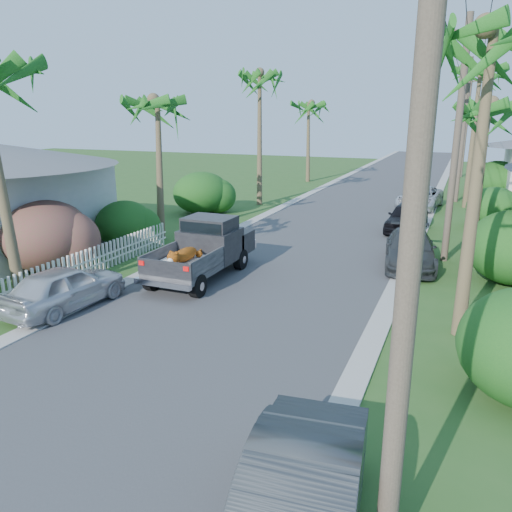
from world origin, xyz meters
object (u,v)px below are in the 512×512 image
at_px(parked_car_rf, 407,217).
at_px(palm_l_d, 309,104).
at_px(palm_r_a, 494,29).
at_px(parked_car_rm, 410,249).
at_px(palm_r_c, 481,69).
at_px(utility_pole_a, 414,210).
at_px(palm_l_b, 156,101).
at_px(palm_r_b, 489,104).
at_px(utility_pole_c, 463,130).
at_px(parked_car_rd, 420,198).
at_px(parked_car_ln, 65,287).
at_px(palm_r_d, 480,100).
at_px(utility_pole_d, 466,126).
at_px(parked_car_rn, 297,512).
at_px(palm_l_c, 260,74).
at_px(pickup_truck, 207,247).
at_px(utility_pole_b, 457,141).

distance_m(parked_car_rf, palm_l_d, 20.00).
distance_m(parked_car_rf, palm_r_a, 13.78).
xyz_separation_m(parked_car_rm, palm_r_c, (1.80, 14.28, 7.46)).
bearing_deg(utility_pole_a, palm_l_b, 131.53).
distance_m(palm_r_b, utility_pole_c, 13.11).
bearing_deg(utility_pole_a, parked_car_rd, 94.33).
xyz_separation_m(palm_r_a, palm_r_c, (-0.10, 20.00, 0.69)).
bearing_deg(parked_car_ln, parked_car_rf, -114.33).
xyz_separation_m(palm_r_d, utility_pole_d, (-0.90, 3.00, -2.14)).
relative_size(parked_car_rn, utility_pole_c, 0.48).
relative_size(palm_l_c, palm_r_c, 0.98).
bearing_deg(parked_car_rd, pickup_truck, -104.06).
distance_m(parked_car_rd, palm_l_d, 15.08).
height_order(parked_car_rn, palm_l_b, palm_l_b).
xyz_separation_m(parked_car_rn, parked_car_rf, (-0.93, 20.07, -0.02)).
distance_m(palm_l_b, palm_r_b, 13.73).
xyz_separation_m(pickup_truck, parked_car_rn, (6.73, -10.15, -0.30)).
relative_size(parked_car_rd, palm_l_b, 0.65).
bearing_deg(parked_car_rd, utility_pole_c, 66.17).
bearing_deg(palm_r_c, utility_pole_d, 92.02).
height_order(parked_car_rn, palm_r_c, palm_r_c).
xyz_separation_m(palm_l_b, utility_pole_d, (12.40, 31.00, -1.55)).
height_order(parked_car_ln, palm_r_c, palm_r_c).
height_order(parked_car_rm, palm_r_a, palm_r_a).
xyz_separation_m(palm_l_b, utility_pole_b, (12.40, 1.00, -1.55)).
bearing_deg(palm_r_c, utility_pole_c, 106.70).
bearing_deg(parked_car_rn, parked_car_ln, 140.96).
distance_m(parked_car_ln, utility_pole_b, 14.56).
xyz_separation_m(parked_car_rn, utility_pole_a, (1.07, 0.35, 3.89)).
height_order(palm_l_c, palm_l_d, palm_l_c).
bearing_deg(palm_r_b, palm_l_d, 124.59).
xyz_separation_m(parked_car_ln, palm_l_c, (-1.51, 18.74, 7.25)).
bearing_deg(palm_l_d, palm_r_c, -32.21).
xyz_separation_m(pickup_truck, palm_r_d, (8.70, 32.20, 5.73)).
xyz_separation_m(parked_car_rn, parked_car_rd, (-0.93, 26.74, -0.04)).
bearing_deg(parked_car_rn, palm_l_c, 106.23).
distance_m(palm_l_d, palm_r_b, 23.08).
xyz_separation_m(utility_pole_b, utility_pole_c, (0.00, 15.00, 0.00)).
xyz_separation_m(parked_car_rd, palm_r_b, (3.00, -9.40, 5.28)).
distance_m(pickup_truck, parked_car_rf, 11.49).
distance_m(parked_car_rm, palm_l_c, 16.33).
relative_size(palm_l_c, utility_pole_c, 1.02).
height_order(pickup_truck, palm_l_d, palm_l_d).
xyz_separation_m(parked_car_ln, utility_pole_d, (10.09, 39.74, 3.94)).
xyz_separation_m(palm_r_a, utility_pole_b, (-0.70, 7.00, -2.82)).
xyz_separation_m(parked_car_rm, utility_pole_b, (1.20, 1.28, 3.96)).
distance_m(pickup_truck, palm_r_b, 12.40).
bearing_deg(palm_l_d, utility_pole_c, -26.38).
bearing_deg(utility_pole_d, parked_car_rf, -94.52).
distance_m(palm_r_a, utility_pole_d, 37.11).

